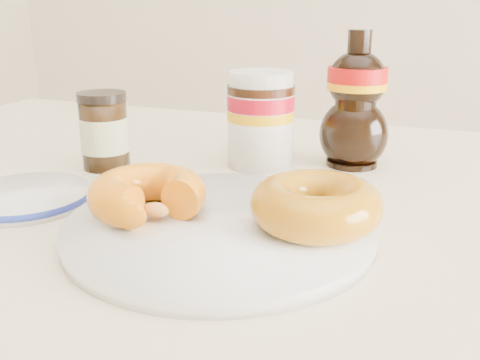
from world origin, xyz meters
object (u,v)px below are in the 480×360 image
(syrup_bottle, at_px, (356,100))
(dark_jar, at_px, (104,131))
(blue_rim_saucer, at_px, (26,196))
(donut_whole, at_px, (316,205))
(plate, at_px, (220,227))
(donut_bitten, at_px, (148,194))
(dining_table, at_px, (284,295))
(nutella_jar, at_px, (261,116))

(syrup_bottle, xyz_separation_m, dark_jar, (-0.28, -0.12, -0.04))
(syrup_bottle, bearing_deg, blue_rim_saucer, -138.24)
(donut_whole, bearing_deg, syrup_bottle, 92.33)
(plate, xyz_separation_m, donut_bitten, (-0.07, -0.01, 0.02))
(dining_table, xyz_separation_m, plate, (-0.04, -0.06, 0.09))
(syrup_bottle, height_order, blue_rim_saucer, syrup_bottle)
(nutella_jar, bearing_deg, plate, -80.39)
(blue_rim_saucer, bearing_deg, syrup_bottle, 41.76)
(blue_rim_saucer, bearing_deg, donut_bitten, -3.40)
(plate, bearing_deg, donut_whole, 11.52)
(donut_whole, bearing_deg, blue_rim_saucer, -176.79)
(donut_whole, relative_size, nutella_jar, 0.95)
(plate, height_order, donut_bitten, donut_bitten)
(nutella_jar, height_order, dark_jar, nutella_jar)
(syrup_bottle, bearing_deg, donut_whole, -87.67)
(nutella_jar, relative_size, blue_rim_saucer, 0.89)
(donut_bitten, relative_size, donut_whole, 0.95)
(nutella_jar, bearing_deg, dark_jar, -155.64)
(donut_bitten, xyz_separation_m, blue_rim_saucer, (-0.15, 0.01, -0.02))
(nutella_jar, relative_size, dark_jar, 1.25)
(plate, bearing_deg, dining_table, 52.46)
(dining_table, distance_m, plate, 0.12)
(plate, height_order, nutella_jar, nutella_jar)
(dining_table, height_order, plate, plate)
(plate, xyz_separation_m, blue_rim_saucer, (-0.21, -0.00, 0.00))
(plate, distance_m, syrup_bottle, 0.28)
(plate, xyz_separation_m, donut_whole, (0.08, 0.02, 0.03))
(dining_table, xyz_separation_m, blue_rim_saucer, (-0.26, -0.06, 0.09))
(plate, height_order, blue_rim_saucer, same)
(donut_bitten, relative_size, syrup_bottle, 0.64)
(nutella_jar, height_order, blue_rim_saucer, nutella_jar)
(nutella_jar, bearing_deg, syrup_bottle, 20.78)
(nutella_jar, height_order, syrup_bottle, syrup_bottle)
(plate, bearing_deg, donut_bitten, -172.32)
(donut_bitten, relative_size, blue_rim_saucer, 0.80)
(plate, bearing_deg, dark_jar, 147.18)
(blue_rim_saucer, bearing_deg, donut_whole, 3.21)
(donut_whole, distance_m, nutella_jar, 0.23)
(donut_bitten, xyz_separation_m, nutella_jar, (0.03, 0.22, 0.03))
(plate, relative_size, syrup_bottle, 1.64)
(nutella_jar, xyz_separation_m, blue_rim_saucer, (-0.18, -0.21, -0.06))
(donut_bitten, bearing_deg, plate, 9.68)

